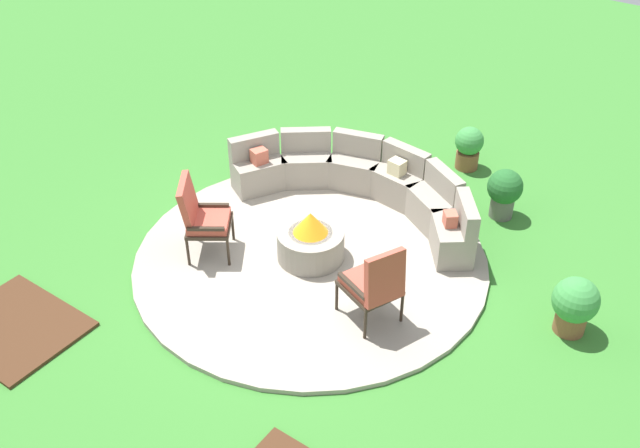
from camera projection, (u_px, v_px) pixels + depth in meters
ground_plane at (311, 261)px, 9.21m from camera, size 24.00×24.00×0.00m
patio_circle at (311, 259)px, 9.20m from camera, size 4.41×4.41×0.06m
mulch_bed_left at (15, 327)px, 8.21m from camera, size 1.46×1.18×0.04m
fire_pit at (311, 241)px, 9.03m from camera, size 0.83×0.83×0.67m
curved_stone_bench at (365, 185)px, 9.97m from camera, size 3.68×1.57×0.78m
lounge_chair_front_left at (201, 216)px, 8.94m from camera, size 0.76×0.79×1.07m
lounge_chair_front_right at (375, 283)px, 7.94m from camera, size 0.77×0.72×1.03m
potted_plant_0 at (575, 304)px, 7.98m from camera, size 0.51×0.51×0.70m
potted_plant_1 at (504, 191)px, 9.78m from camera, size 0.48×0.48×0.71m
potted_plant_2 at (469, 146)px, 10.83m from camera, size 0.42×0.42×0.66m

